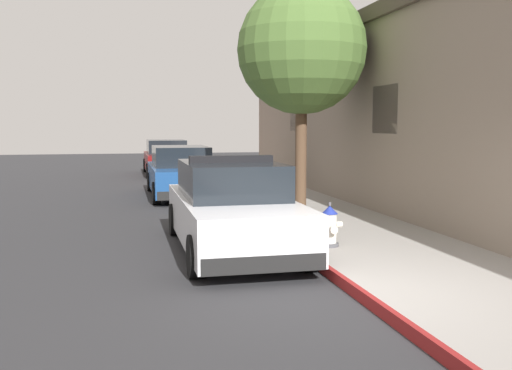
# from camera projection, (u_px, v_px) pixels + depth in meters

# --- Properties ---
(ground_plane) EXTENTS (28.33, 60.00, 0.20)m
(ground_plane) POSITION_uv_depth(u_px,v_px,m) (65.00, 209.00, 15.92)
(ground_plane) COLOR #2B2B2D
(sidewalk_pavement) EXTENTS (2.92, 60.00, 0.16)m
(sidewalk_pavement) POSITION_uv_depth(u_px,v_px,m) (275.00, 197.00, 17.24)
(sidewalk_pavement) COLOR gray
(sidewalk_pavement) RESTS_ON ground
(curb_painted_edge) EXTENTS (0.08, 60.00, 0.16)m
(curb_painted_edge) POSITION_uv_depth(u_px,v_px,m) (226.00, 198.00, 16.90)
(curb_painted_edge) COLOR maroon
(curb_painted_edge) RESTS_ON ground
(storefront_building) EXTENTS (5.48, 25.41, 5.04)m
(storefront_building) POSITION_uv_depth(u_px,v_px,m) (486.00, 112.00, 13.77)
(storefront_building) COLOR gray
(storefront_building) RESTS_ON ground
(police_cruiser) EXTENTS (1.94, 4.84, 1.68)m
(police_cruiser) POSITION_uv_depth(u_px,v_px,m) (232.00, 209.00, 10.19)
(police_cruiser) COLOR white
(police_cruiser) RESTS_ON ground
(parked_car_silver_ahead) EXTENTS (1.94, 4.84, 1.56)m
(parked_car_silver_ahead) POSITION_uv_depth(u_px,v_px,m) (181.00, 173.00, 17.97)
(parked_car_silver_ahead) COLOR navy
(parked_car_silver_ahead) RESTS_ON ground
(parked_car_dark_far) EXTENTS (1.94, 4.84, 1.56)m
(parked_car_dark_far) POSITION_uv_depth(u_px,v_px,m) (166.00, 158.00, 25.94)
(parked_car_dark_far) COLOR maroon
(parked_car_dark_far) RESTS_ON ground
(fire_hydrant) EXTENTS (0.44, 0.40, 0.76)m
(fire_hydrant) POSITION_uv_depth(u_px,v_px,m) (330.00, 226.00, 9.80)
(fire_hydrant) COLOR #4C4C51
(fire_hydrant) RESTS_ON sidewalk_pavement
(street_tree) EXTENTS (3.11, 3.11, 5.42)m
(street_tree) POSITION_uv_depth(u_px,v_px,m) (302.00, 50.00, 13.82)
(street_tree) COLOR brown
(street_tree) RESTS_ON sidewalk_pavement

